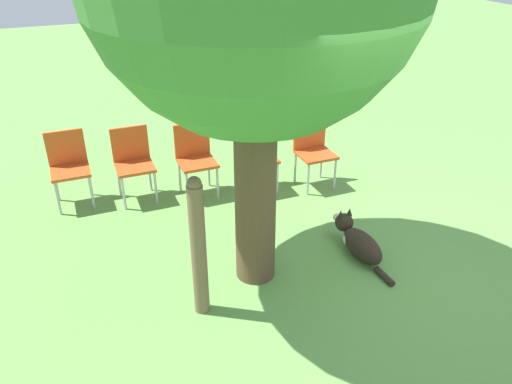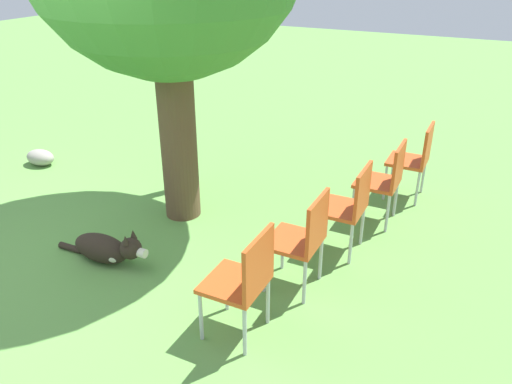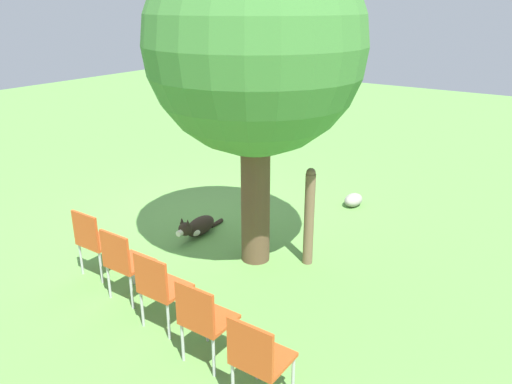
{
  "view_description": "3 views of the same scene",
  "coord_description": "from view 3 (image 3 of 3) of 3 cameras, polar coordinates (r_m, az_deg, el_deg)",
  "views": [
    {
      "loc": [
        -3.06,
        2.58,
        3.04
      ],
      "look_at": [
        0.46,
        1.13,
        0.95
      ],
      "focal_mm": 35.0,
      "sensor_mm": 36.0,
      "label": 1
    },
    {
      "loc": [
        3.37,
        -2.86,
        2.62
      ],
      "look_at": [
        1.47,
        1.0,
        0.51
      ],
      "focal_mm": 35.0,
      "sensor_mm": 36.0,
      "label": 2
    },
    {
      "loc": [
        5.45,
        4.48,
        3.23
      ],
      "look_at": [
        0.59,
        1.15,
        0.99
      ],
      "focal_mm": 35.0,
      "sensor_mm": 36.0,
      "label": 3
    }
  ],
  "objects": [
    {
      "name": "red_chair_1",
      "position": [
        5.87,
        -14.82,
        -7.51
      ],
      "size": [
        0.42,
        0.44,
        0.88
      ],
      "rotation": [
        0.0,
        0.0,
        3.14
      ],
      "color": "#D14C1E",
      "rests_on": "ground_plane"
    },
    {
      "name": "fence_post",
      "position": [
        6.43,
        6.09,
        -2.8
      ],
      "size": [
        0.13,
        0.13,
        1.32
      ],
      "color": "brown",
      "rests_on": "ground_plane"
    },
    {
      "name": "ground_plane",
      "position": [
        7.76,
        -4.54,
        -3.82
      ],
      "size": [
        30.0,
        30.0,
        0.0
      ],
      "primitive_type": "plane",
      "color": "#609947"
    },
    {
      "name": "red_chair_3",
      "position": [
        4.77,
        -6.03,
        -14.02
      ],
      "size": [
        0.42,
        0.44,
        0.88
      ],
      "rotation": [
        0.0,
        0.0,
        3.14
      ],
      "color": "#D14C1E",
      "rests_on": "ground_plane"
    },
    {
      "name": "red_chair_4",
      "position": [
        4.31,
        0.21,
        -18.26
      ],
      "size": [
        0.42,
        0.44,
        0.88
      ],
      "rotation": [
        0.0,
        0.0,
        3.14
      ],
      "color": "#D14C1E",
      "rests_on": "ground_plane"
    },
    {
      "name": "garden_rock",
      "position": [
        8.6,
        11.07,
        -0.89
      ],
      "size": [
        0.41,
        0.27,
        0.21
      ],
      "color": "gray",
      "rests_on": "ground_plane"
    },
    {
      "name": "red_chair_0",
      "position": [
        6.48,
        -17.97,
        -5.07
      ],
      "size": [
        0.42,
        0.44,
        0.88
      ],
      "rotation": [
        0.0,
        0.0,
        3.14
      ],
      "color": "#D14C1E",
      "rests_on": "ground_plane"
    },
    {
      "name": "dog",
      "position": [
        7.39,
        -6.69,
        -3.98
      ],
      "size": [
        1.02,
        0.27,
        0.38
      ],
      "rotation": [
        0.0,
        0.0,
        0.03
      ],
      "color": "#2D231C",
      "rests_on": "ground_plane"
    },
    {
      "name": "oak_tree",
      "position": [
        5.98,
        -0.07,
        16.26
      ],
      "size": [
        2.6,
        2.6,
        4.08
      ],
      "color": "brown",
      "rests_on": "ground_plane"
    },
    {
      "name": "red_chair_2",
      "position": [
        5.3,
        -10.93,
        -10.46
      ],
      "size": [
        0.42,
        0.44,
        0.88
      ],
      "rotation": [
        0.0,
        0.0,
        3.14
      ],
      "color": "#D14C1E",
      "rests_on": "ground_plane"
    }
  ]
}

